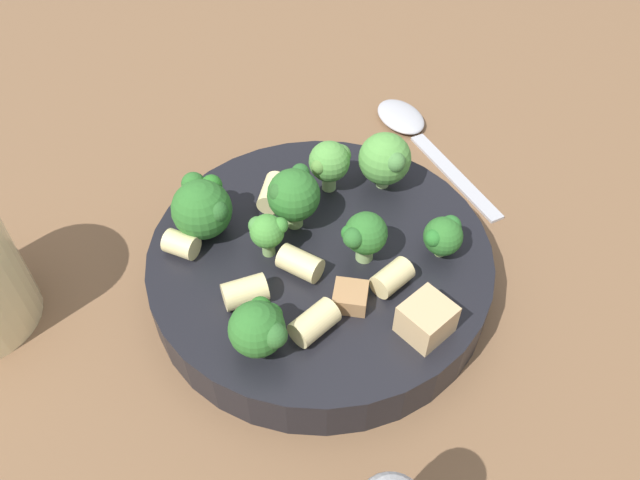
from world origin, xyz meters
The scene contains 19 objects.
ground_plane centered at (0.00, 0.00, 0.00)m, with size 2.00×2.00×0.00m, color brown.
pasta_bowl centered at (0.00, 0.00, 0.02)m, with size 0.23×0.23×0.03m.
broccoli_floret_0 centered at (0.05, 0.06, 0.05)m, with size 0.03×0.03×0.03m.
broccoli_floret_1 centered at (-0.04, 0.04, 0.06)m, with size 0.03×0.03×0.04m.
broccoli_floret_2 centered at (-0.03, 0.00, 0.06)m, with size 0.04×0.04×0.04m.
broccoli_floret_3 centered at (-0.02, -0.03, 0.05)m, with size 0.02×0.02×0.03m.
broccoli_floret_4 centered at (-0.06, -0.05, 0.06)m, with size 0.04×0.04×0.04m.
broccoli_floret_5 centered at (0.04, -0.07, 0.05)m, with size 0.04×0.03×0.04m.
broccoli_floret_6 centered at (0.02, 0.02, 0.06)m, with size 0.03×0.03×0.04m.
broccoli_floret_7 centered at (-0.03, 0.07, 0.06)m, with size 0.04×0.04×0.04m.
rigatoni_0 centered at (-0.05, -0.07, 0.04)m, with size 0.02×0.02×0.02m, color beige.
rigatoni_1 centered at (0.05, -0.04, 0.04)m, with size 0.02×0.02×0.03m, color beige.
rigatoni_2 centered at (0.01, -0.06, 0.04)m, with size 0.02×0.02×0.03m, color beige.
rigatoni_3 centered at (-0.06, 0.00, 0.04)m, with size 0.02×0.02×0.03m, color beige.
rigatoni_4 centered at (0.05, 0.02, 0.04)m, with size 0.02×0.02×0.02m, color beige.
rigatoni_5 centered at (0.01, -0.02, 0.04)m, with size 0.02×0.02×0.03m, color beige.
chicken_chunk_0 centered at (0.05, -0.01, 0.04)m, with size 0.02×0.02×0.01m, color #A87A4C.
chicken_chunk_1 centered at (0.09, 0.01, 0.04)m, with size 0.03×0.03×0.02m, color tan.
spoon centered at (-0.09, 0.16, 0.00)m, with size 0.17×0.05×0.01m.
Camera 1 is at (0.22, -0.16, 0.34)m, focal length 35.00 mm.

